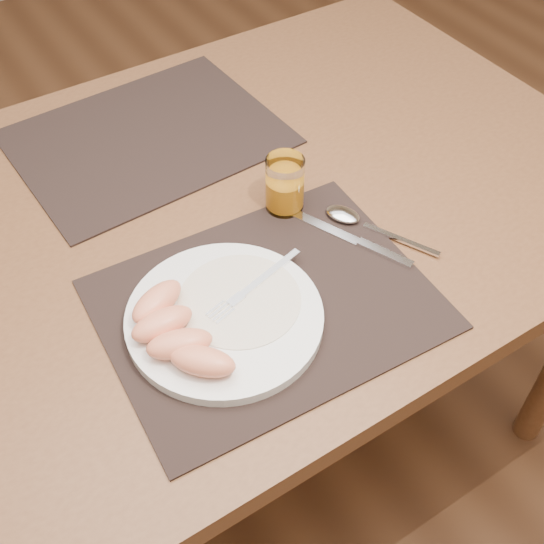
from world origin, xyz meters
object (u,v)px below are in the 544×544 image
Objects in this scene: table at (211,245)px; knife at (358,242)px; placemat_far at (147,137)px; plate at (225,318)px; fork at (248,290)px; placemat_near at (267,304)px; juice_glass at (285,186)px; spoon at (351,218)px.

knife is (0.15, -0.19, 0.09)m from table.
placemat_far is 1.67× the size of plate.
fork reaches higher than placemat_far.
placemat_far is at bearing 84.17° from fork.
fork reaches higher than placemat_near.
knife is at bearing 1.21° from fork.
placemat_far is 0.31m from juice_glass.
plate is at bearing -113.31° from table.
placemat_near reaches higher than table.
table is 6.73× the size of knife.
table is at bearing -89.58° from placemat_far.
spoon is (0.22, 0.05, -0.01)m from fork.
plate is at bearing -142.47° from juice_glass.
placemat_far is at bearing 115.37° from spoon.
spoon is (0.17, -0.15, 0.09)m from table.
fork is 0.20m from knife.
plate is 2.94× the size of juice_glass.
table is 0.24m from placemat_far.
table is 3.11× the size of placemat_near.
spoon reaches higher than placemat_far.
plate is 0.25m from juice_glass.
plate reaches higher than knife.
juice_glass is at bearing 110.61° from knife.
placemat_far is 0.41m from spoon.
placemat_near is 4.90× the size of juice_glass.
fork reaches higher than spoon.
knife is (0.15, -0.41, 0.00)m from placemat_far.
fork is at bearing -137.96° from juice_glass.
plate reaches higher than placemat_near.
fork is at bearing 128.60° from placemat_near.
juice_glass reaches higher than fork.
table is at bearing 77.41° from fork.
table is 5.19× the size of plate.
plate is at bearing -101.85° from placemat_far.
juice_glass reaches higher than spoon.
fork is at bearing -167.28° from spoon.
juice_glass is (-0.05, 0.13, 0.04)m from knife.
plate reaches higher than table.
juice_glass is (0.13, 0.16, 0.04)m from placemat_near.
plate is 0.27m from spoon.
placemat_near is 0.18m from knife.
placemat_near is at bearing -93.33° from placemat_far.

